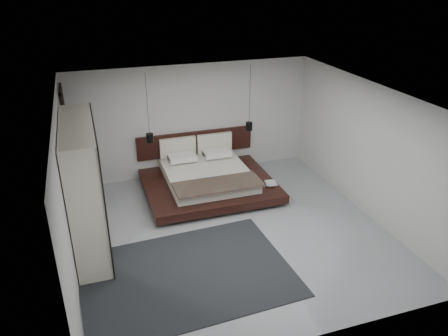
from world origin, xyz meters
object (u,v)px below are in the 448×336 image
object	(u,v)px
lattice_screen	(69,146)
pendant_left	(150,137)
bed	(207,178)
wardrobe	(85,187)
rug	(187,274)
pendant_right	(249,126)

from	to	relation	value
lattice_screen	pendant_left	distance (m)	1.77
bed	lattice_screen	bearing A→B (deg)	169.60
bed	wardrobe	distance (m)	3.24
lattice_screen	bed	bearing A→B (deg)	-10.40
wardrobe	rug	world-z (taller)	wardrobe
pendant_left	wardrobe	bearing A→B (deg)	-127.84
rug	wardrobe	bearing A→B (deg)	135.16
rug	lattice_screen	bearing A→B (deg)	116.53
bed	pendant_right	size ratio (longest dim) A/B	1.87
pendant_left	pendant_right	world-z (taller)	same
wardrobe	pendant_right	bearing A→B (deg)	26.24
bed	wardrobe	xyz separation A→B (m)	(-2.74, -1.47, 0.92)
lattice_screen	bed	world-z (taller)	lattice_screen
wardrobe	pendant_left	bearing A→B (deg)	52.16
wardrobe	lattice_screen	bearing A→B (deg)	97.12
bed	pendant_left	distance (m)	1.66
lattice_screen	rug	xyz separation A→B (m)	(1.75, -3.50, -1.29)
pendant_left	pendant_right	xyz separation A→B (m)	(2.45, 0.00, 0.01)
pendant_left	pendant_right	size ratio (longest dim) A/B	1.01
lattice_screen	pendant_right	xyz separation A→B (m)	(4.21, -0.06, 0.02)
wardrobe	bed	bearing A→B (deg)	28.15
pendant_right	wardrobe	distance (m)	4.42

